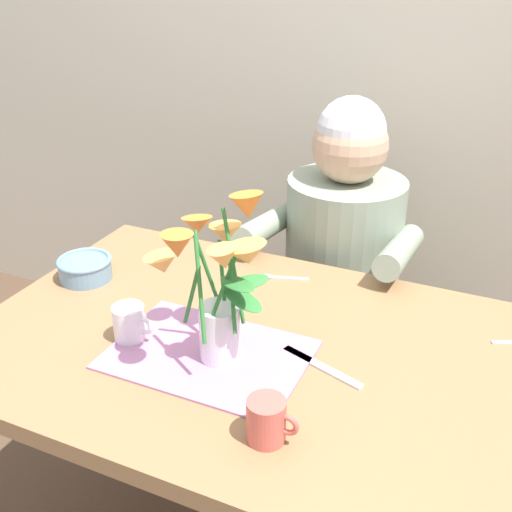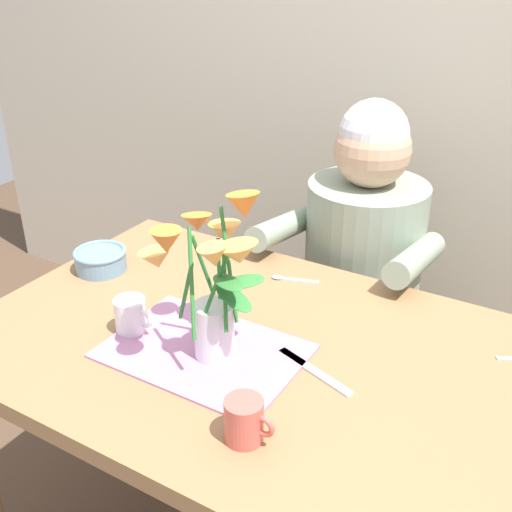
% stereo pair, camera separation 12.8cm
% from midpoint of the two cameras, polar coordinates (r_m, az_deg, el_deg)
% --- Properties ---
extents(wood_panel_backdrop, '(4.00, 0.10, 2.50)m').
position_cam_midpoint_polar(wood_panel_backdrop, '(2.09, 10.44, 19.69)').
color(wood_panel_backdrop, beige).
rests_on(wood_panel_backdrop, ground_plane).
extents(dining_table, '(1.20, 0.80, 0.74)m').
position_cam_midpoint_polar(dining_table, '(1.39, -3.20, -11.27)').
color(dining_table, olive).
rests_on(dining_table, ground_plane).
extents(seated_person, '(0.45, 0.47, 1.14)m').
position_cam_midpoint_polar(seated_person, '(1.90, 5.83, -2.74)').
color(seated_person, '#4C4C56').
rests_on(seated_person, ground_plane).
extents(striped_placemat, '(0.40, 0.28, 0.00)m').
position_cam_midpoint_polar(striped_placemat, '(1.30, -7.25, -9.04)').
color(striped_placemat, '#B275A3').
rests_on(striped_placemat, dining_table).
extents(flower_vase, '(0.23, 0.27, 0.34)m').
position_cam_midpoint_polar(flower_vase, '(1.19, -6.53, -2.26)').
color(flower_vase, silver).
rests_on(flower_vase, dining_table).
extents(ceramic_bowl, '(0.14, 0.14, 0.06)m').
position_cam_midpoint_polar(ceramic_bowl, '(1.62, -17.63, -1.09)').
color(ceramic_bowl, '#6689A8').
rests_on(ceramic_bowl, dining_table).
extents(dinner_knife, '(0.19, 0.08, 0.00)m').
position_cam_midpoint_polar(dinner_knife, '(1.25, 3.13, -10.23)').
color(dinner_knife, silver).
rests_on(dinner_knife, dining_table).
extents(coffee_cup, '(0.09, 0.07, 0.08)m').
position_cam_midpoint_polar(coffee_cup, '(1.08, -2.47, -14.98)').
color(coffee_cup, '#CC564C').
rests_on(coffee_cup, dining_table).
extents(ceramic_mug, '(0.09, 0.07, 0.08)m').
position_cam_midpoint_polar(ceramic_mug, '(1.35, -14.19, -6.10)').
color(ceramic_mug, silver).
rests_on(ceramic_mug, dining_table).
extents(spoon_1, '(0.12, 0.05, 0.01)m').
position_cam_midpoint_polar(spoon_1, '(1.56, -0.38, -2.02)').
color(spoon_1, silver).
rests_on(spoon_1, dining_table).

